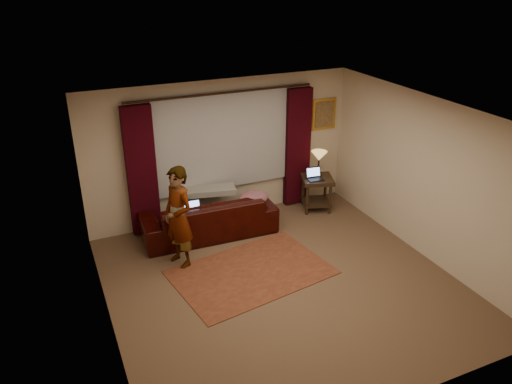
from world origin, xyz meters
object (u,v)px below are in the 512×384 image
(laptop_sofa, at_px, (192,211))
(tiffany_lamp, at_px, (319,163))
(sofa, at_px, (208,210))
(person, at_px, (179,217))
(end_table, at_px, (316,193))
(laptop_table, at_px, (315,174))

(laptop_sofa, distance_m, tiffany_lamp, 2.69)
(sofa, xyz_separation_m, person, (-0.72, -0.74, 0.35))
(end_table, relative_size, laptop_table, 2.06)
(end_table, relative_size, person, 0.40)
(tiffany_lamp, bearing_deg, end_table, -126.46)
(sofa, bearing_deg, laptop_table, -177.37)
(laptop_sofa, relative_size, person, 0.23)
(laptop_table, height_order, person, person)
(sofa, xyz_separation_m, tiffany_lamp, (2.32, 0.19, 0.44))
(person, bearing_deg, sofa, 115.62)
(person, bearing_deg, laptop_table, 84.69)
(sofa, bearing_deg, tiffany_lamp, -173.17)
(person, bearing_deg, end_table, 85.49)
(end_table, height_order, person, person)
(sofa, height_order, laptop_table, sofa)
(sofa, bearing_deg, laptop_sofa, 28.36)
(sofa, distance_m, laptop_sofa, 0.40)
(sofa, distance_m, tiffany_lamp, 2.37)
(laptop_sofa, xyz_separation_m, end_table, (2.58, 0.25, -0.27))
(laptop_sofa, relative_size, laptop_table, 1.19)
(laptop_sofa, bearing_deg, tiffany_lamp, 11.04)
(sofa, xyz_separation_m, laptop_sofa, (-0.34, -0.17, 0.13))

